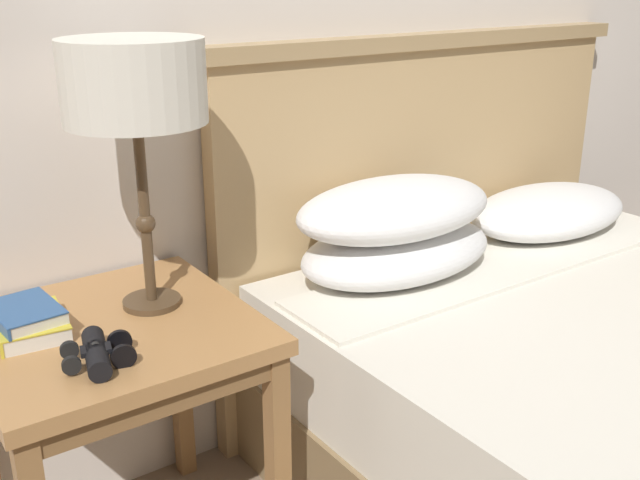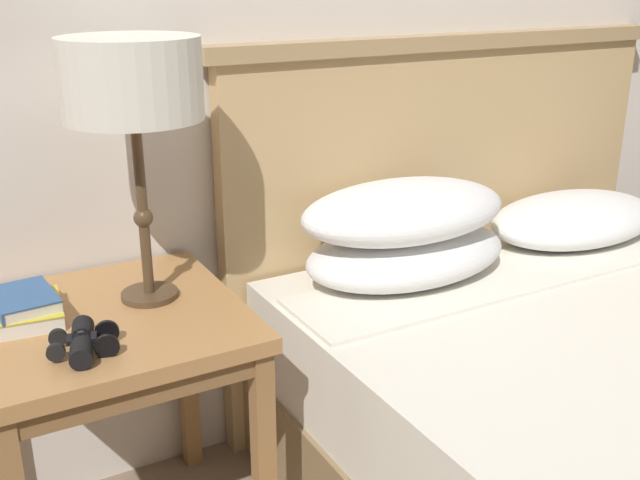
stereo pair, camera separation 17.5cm
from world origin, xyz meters
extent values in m
cube|color=#AD7A47|center=(-0.66, 0.78, 0.62)|extent=(0.58, 0.58, 0.04)
cube|color=brown|center=(-0.66, 0.78, 0.58)|extent=(0.55, 0.55, 0.05)
cube|color=olive|center=(-0.41, 0.53, 0.30)|extent=(0.04, 0.04, 0.61)
cube|color=olive|center=(-0.41, 1.04, 0.30)|extent=(0.04, 0.04, 0.61)
cube|color=white|center=(0.47, 0.69, 0.55)|extent=(1.39, 0.28, 0.01)
cube|color=tan|center=(0.47, 1.04, 0.57)|extent=(1.52, 0.06, 1.14)
cube|color=#A4865B|center=(0.47, 1.04, 1.16)|extent=(1.59, 0.10, 0.04)
ellipsoid|color=white|center=(0.16, 0.80, 0.62)|extent=(0.60, 0.36, 0.15)
ellipsoid|color=white|center=(0.80, 0.80, 0.62)|extent=(0.60, 0.36, 0.15)
ellipsoid|color=white|center=(0.15, 0.80, 0.75)|extent=(0.60, 0.36, 0.15)
cylinder|color=#4C3823|center=(-0.55, 0.82, 0.65)|extent=(0.13, 0.13, 0.01)
cylinder|color=#4C3823|center=(-0.55, 0.82, 0.86)|extent=(0.02, 0.02, 0.40)
sphere|color=#4C3823|center=(-0.55, 0.82, 0.84)|extent=(0.04, 0.04, 0.04)
cylinder|color=silver|center=(-0.55, 0.82, 1.14)|extent=(0.30, 0.30, 0.17)
cube|color=silver|center=(-0.82, 0.83, 0.66)|extent=(0.15, 0.19, 0.03)
cube|color=gold|center=(-0.82, 0.83, 0.68)|extent=(0.15, 0.19, 0.00)
cube|color=silver|center=(-0.82, 0.84, 0.69)|extent=(0.13, 0.17, 0.02)
cube|color=#2D568E|center=(-0.82, 0.84, 0.70)|extent=(0.14, 0.18, 0.00)
cylinder|color=black|center=(-0.75, 0.60, 0.66)|extent=(0.07, 0.10, 0.04)
cylinder|color=black|center=(-0.71, 0.59, 0.66)|extent=(0.05, 0.02, 0.05)
cylinder|color=black|center=(-0.80, 0.61, 0.66)|extent=(0.04, 0.02, 0.04)
cylinder|color=black|center=(-0.74, 0.66, 0.66)|extent=(0.07, 0.10, 0.04)
cylinder|color=black|center=(-0.69, 0.65, 0.66)|extent=(0.05, 0.02, 0.05)
cylinder|color=black|center=(-0.79, 0.67, 0.66)|extent=(0.04, 0.02, 0.04)
cube|color=black|center=(-0.75, 0.63, 0.67)|extent=(0.06, 0.05, 0.01)
cylinder|color=black|center=(-0.75, 0.63, 0.68)|extent=(0.02, 0.02, 0.02)
camera|label=1|loc=(-1.12, -0.66, 1.36)|focal=42.00mm
camera|label=2|loc=(-0.98, -0.75, 1.36)|focal=42.00mm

